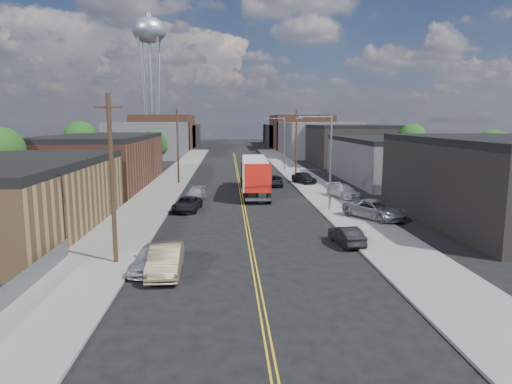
{
  "coord_description": "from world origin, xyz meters",
  "views": [
    {
      "loc": [
        -1.46,
        -16.63,
        8.48
      ],
      "look_at": [
        0.84,
        21.25,
        2.5
      ],
      "focal_mm": 32.0,
      "sensor_mm": 36.0,
      "label": 1
    }
  ],
  "objects": [
    {
      "name": "ground",
      "position": [
        0.0,
        60.0,
        0.0
      ],
      "size": [
        260.0,
        260.0,
        0.0
      ],
      "primitive_type": "plane",
      "color": "black",
      "rests_on": "ground"
    },
    {
      "name": "centerline",
      "position": [
        0.0,
        45.0,
        0.01
      ],
      "size": [
        0.32,
        120.0,
        0.01
      ],
      "primitive_type": "cube",
      "color": "gold",
      "rests_on": "ground"
    },
    {
      "name": "sidewalk_left",
      "position": [
        -9.5,
        45.0,
        0.07
      ],
      "size": [
        5.0,
        140.0,
        0.15
      ],
      "primitive_type": "cube",
      "color": "slate",
      "rests_on": "ground"
    },
    {
      "name": "sidewalk_right",
      "position": [
        9.5,
        45.0,
        0.07
      ],
      "size": [
        5.0,
        140.0,
        0.15
      ],
      "primitive_type": "cube",
      "color": "slate",
      "rests_on": "ground"
    },
    {
      "name": "warehouse_tan",
      "position": [
        -18.0,
        18.0,
        2.8
      ],
      "size": [
        12.0,
        22.0,
        5.6
      ],
      "color": "brown",
      "rests_on": "ground"
    },
    {
      "name": "warehouse_brown",
      "position": [
        -18.0,
        44.0,
        3.3
      ],
      "size": [
        12.0,
        26.0,
        6.6
      ],
      "color": "#542F21",
      "rests_on": "ground"
    },
    {
      "name": "industrial_right_a",
      "position": [
        21.99,
        20.0,
        3.55
      ],
      "size": [
        14.0,
        22.0,
        7.1
      ],
      "color": "black",
      "rests_on": "ground"
    },
    {
      "name": "industrial_right_b",
      "position": [
        22.0,
        46.0,
        3.05
      ],
      "size": [
        14.0,
        24.0,
        6.1
      ],
      "color": "#3D3D40",
      "rests_on": "ground"
    },
    {
      "name": "industrial_right_c",
      "position": [
        22.0,
        72.0,
        3.8
      ],
      "size": [
        14.0,
        22.0,
        7.6
      ],
      "color": "black",
      "rests_on": "ground"
    },
    {
      "name": "skyline_left_a",
      "position": [
        -20.0,
        95.0,
        4.0
      ],
      "size": [
        16.0,
        30.0,
        8.0
      ],
      "primitive_type": "cube",
      "color": "#3D3D40",
      "rests_on": "ground"
    },
    {
      "name": "skyline_right_a",
      "position": [
        20.0,
        95.0,
        4.0
      ],
      "size": [
        16.0,
        30.0,
        8.0
      ],
      "primitive_type": "cube",
      "color": "#3D3D40",
      "rests_on": "ground"
    },
    {
      "name": "skyline_left_b",
      "position": [
        -20.0,
        120.0,
        5.0
      ],
      "size": [
        16.0,
        26.0,
        10.0
      ],
      "primitive_type": "cube",
      "color": "#542F21",
      "rests_on": "ground"
    },
    {
      "name": "skyline_right_b",
      "position": [
        20.0,
        120.0,
        5.0
      ],
      "size": [
        16.0,
        26.0,
        10.0
      ],
      "primitive_type": "cube",
      "color": "#542F21",
      "rests_on": "ground"
    },
    {
      "name": "skyline_left_c",
      "position": [
        -20.0,
        140.0,
        3.5
      ],
      "size": [
        16.0,
        40.0,
        7.0
      ],
      "primitive_type": "cube",
      "color": "black",
      "rests_on": "ground"
    },
    {
      "name": "skyline_right_c",
      "position": [
        20.0,
        140.0,
        3.5
      ],
      "size": [
        16.0,
        40.0,
        7.0
      ],
      "primitive_type": "cube",
      "color": "black",
      "rests_on": "ground"
    },
    {
      "name": "water_tower",
      "position": [
        -22.0,
        110.0,
        30.65
      ],
      "size": [
        9.0,
        9.0,
        36.9
      ],
      "color": "gray",
      "rests_on": "ground"
    },
    {
      "name": "streetlight_near",
      "position": [
        7.6,
        25.0,
        5.33
      ],
      "size": [
        3.39,
        0.25,
        9.0
      ],
      "color": "gray",
      "rests_on": "ground"
    },
    {
      "name": "streetlight_far",
      "position": [
        7.6,
        60.0,
        5.33
      ],
      "size": [
        3.39,
        0.25,
        9.0
      ],
      "color": "gray",
      "rests_on": "ground"
    },
    {
      "name": "utility_pole_left_near",
      "position": [
        -8.2,
        10.0,
        5.14
      ],
      "size": [
        1.6,
        0.26,
        10.0
      ],
      "color": "black",
      "rests_on": "ground"
    },
    {
      "name": "utility_pole_left_far",
      "position": [
        -8.2,
        45.0,
        5.14
      ],
      "size": [
        1.6,
        0.26,
        10.0
      ],
      "color": "black",
      "rests_on": "ground"
    },
    {
      "name": "utility_pole_right",
      "position": [
        8.2,
        48.0,
        5.14
      ],
      "size": [
        1.6,
        0.26,
        10.0
      ],
      "color": "black",
      "rests_on": "ground"
    },
    {
      "name": "chainlink_fence",
      "position": [
        -11.5,
        3.5,
        0.66
      ],
      "size": [
        0.05,
        16.0,
        1.22
      ],
      "color": "slate",
      "rests_on": "ground"
    },
    {
      "name": "tree_left_near",
      "position": [
        -23.94,
        30.0,
        5.18
      ],
      "size": [
        4.85,
        4.76,
        7.91
      ],
      "color": "black",
      "rests_on": "ground"
    },
    {
      "name": "tree_left_mid",
      "position": [
        -23.94,
        55.0,
        5.48
      ],
      "size": [
        5.1,
        5.04,
        8.37
      ],
      "color": "black",
      "rests_on": "ground"
    },
    {
      "name": "tree_left_far",
      "position": [
        -13.94,
        62.0,
        4.57
      ],
      "size": [
        4.35,
        4.2,
        6.97
      ],
      "color": "black",
      "rests_on": "ground"
    },
    {
      "name": "tree_right_near",
      "position": [
        30.06,
        36.0,
        4.87
      ],
      "size": [
        4.6,
        4.48,
        7.44
      ],
      "color": "black",
      "rests_on": "ground"
    },
    {
      "name": "tree_right_far",
      "position": [
        30.06,
        60.0,
        5.18
      ],
      "size": [
        4.85,
        4.76,
        7.91
      ],
      "color": "black",
      "rests_on": "ground"
    },
    {
      "name": "semi_truck",
      "position": [
        1.5,
        36.46,
        2.38
      ],
      "size": [
        3.1,
        16.03,
        4.18
      ],
      "rotation": [
        0.0,
        0.0,
        -0.03
      ],
      "color": "#BEBEBE",
      "rests_on": "ground"
    },
    {
      "name": "car_left_a",
      "position": [
        -5.82,
        8.68,
        0.77
      ],
      "size": [
        2.37,
        4.7,
        1.53
      ],
      "primitive_type": "imported",
      "rotation": [
        0.0,
        0.0,
        -0.13
      ],
      "color": "#BCBEC1",
      "rests_on": "ground"
    },
    {
      "name": "car_left_b",
      "position": [
        -5.0,
        8.0,
        0.81
      ],
      "size": [
        1.87,
        4.99,
        1.63
      ],
      "primitive_type": "imported",
      "rotation": [
        0.0,
        0.0,
        0.03
      ],
      "color": "#776D4E",
      "rests_on": "ground"
    },
    {
      "name": "car_left_c",
      "position": [
        -5.39,
        26.0,
        0.67
      ],
      "size": [
        2.76,
        5.03,
        1.34
      ],
      "primitive_type": "imported",
      "rotation": [
        0.0,
        0.0,
        -0.12
      ],
      "color": "black",
      "rests_on": "ground"
    },
    {
      "name": "car_left_d",
      "position": [
        -5.0,
        31.46,
        0.67
      ],
      "size": [
        2.34,
        4.81,
        1.35
      ],
      "primitive_type": "imported",
      "rotation": [
        0.0,
        0.0,
        -0.1
      ],
      "color": "#B6BABC",
      "rests_on": "ground"
    },
    {
      "name": "car_right_oncoming",
      "position": [
        6.6,
        13.4,
        0.65
      ],
      "size": [
        1.84,
        4.07,
        1.29
      ],
      "primitive_type": "imported",
      "rotation": [
        0.0,
        0.0,
        3.26
      ],
      "color": "black",
      "rests_on": "ground"
    },
    {
      "name": "car_right_lot_a",
      "position": [
        11.0,
        20.9,
        0.95
      ],
      "size": [
        5.25,
        6.26,
        1.59
      ],
      "primitive_type": "imported",
      "rotation": [
        0.0,
        0.0,
        0.55
      ],
      "color": "#96989B",
      "rests_on": "sidewalk_right"
    },
    {
      "name": "car_right_lot_b",
      "position": [
        11.0,
        31.71,
        0.87
      ],
      "size": [
        3.25,
        5.29,
        1.43
      ],
      "primitive_type": "imported",
      "rotation": [
        0.0,
        0.0,
        0.27
      ],
      "color": "#B6B6B6",
      "rests_on": "sidewalk_right"
    },
    {
      "name": "car_right_lot_c",
      "position": [
        8.66,
        43.54,
        0.9
      ],
      "size": [
        3.24,
        4.78,
        1.51
      ],
      "primitive_type": "imported",
      "rotation": [
        0.0,
        0.0,
        0.36
      ],
      "color": "black",
      "rests_on": "sidewalk_right"
    },
    {
      "name": "car_ahead_truck",
      "position": [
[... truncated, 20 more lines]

